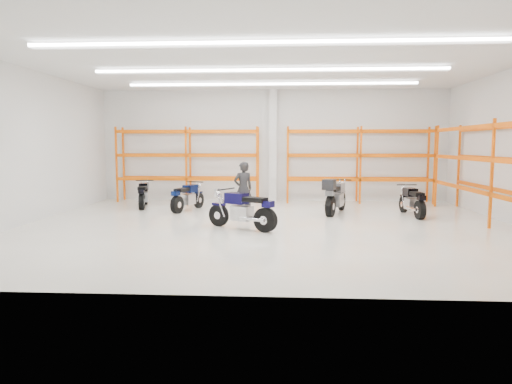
# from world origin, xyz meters

# --- Properties ---
(ground) EXTENTS (14.00, 14.00, 0.00)m
(ground) POSITION_xyz_m (0.00, 0.00, 0.00)
(ground) COLOR silver
(ground) RESTS_ON ground
(room_shell) EXTENTS (14.02, 12.02, 4.51)m
(room_shell) POSITION_xyz_m (0.00, 0.03, 3.28)
(room_shell) COLOR white
(room_shell) RESTS_ON ground
(motorcycle_main) EXTENTS (1.98, 1.27, 1.09)m
(motorcycle_main) POSITION_xyz_m (-0.63, -0.53, 0.51)
(motorcycle_main) COLOR black
(motorcycle_main) RESTS_ON ground
(motorcycle_back_a) EXTENTS (0.69, 1.96, 0.97)m
(motorcycle_back_a) POSITION_xyz_m (-4.68, 3.58, 0.45)
(motorcycle_back_a) COLOR black
(motorcycle_back_a) RESTS_ON ground
(motorcycle_back_b) EXTENTS (0.92, 1.95, 0.99)m
(motorcycle_back_b) POSITION_xyz_m (-2.91, 2.80, 0.46)
(motorcycle_back_b) COLOR black
(motorcycle_back_b) RESTS_ON ground
(motorcycle_back_c) EXTENTS (1.13, 2.29, 1.21)m
(motorcycle_back_c) POSITION_xyz_m (2.14, 2.39, 0.58)
(motorcycle_back_c) COLOR black
(motorcycle_back_c) RESTS_ON ground
(motorcycle_back_d) EXTENTS (0.66, 2.01, 0.98)m
(motorcycle_back_d) POSITION_xyz_m (4.57, 2.06, 0.46)
(motorcycle_back_d) COLOR black
(motorcycle_back_d) RESTS_ON ground
(standing_man) EXTENTS (0.76, 0.67, 1.76)m
(standing_man) POSITION_xyz_m (-0.86, 1.81, 0.88)
(standing_man) COLOR black
(standing_man) RESTS_ON ground
(structural_column) EXTENTS (0.32, 0.32, 4.50)m
(structural_column) POSITION_xyz_m (0.00, 5.82, 2.25)
(structural_column) COLOR white
(structural_column) RESTS_ON ground
(pallet_racking_back_left) EXTENTS (5.67, 0.87, 3.00)m
(pallet_racking_back_left) POSITION_xyz_m (-3.40, 5.48, 1.79)
(pallet_racking_back_left) COLOR #FF6200
(pallet_racking_back_left) RESTS_ON ground
(pallet_racking_back_right) EXTENTS (5.67, 0.87, 3.00)m
(pallet_racking_back_right) POSITION_xyz_m (3.40, 5.48, 1.79)
(pallet_racking_back_right) COLOR #FF6200
(pallet_racking_back_right) RESTS_ON ground
(pallet_racking_side) EXTENTS (0.87, 9.07, 3.00)m
(pallet_racking_side) POSITION_xyz_m (6.48, 0.00, 1.81)
(pallet_racking_side) COLOR #FF6200
(pallet_racking_side) RESTS_ON ground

